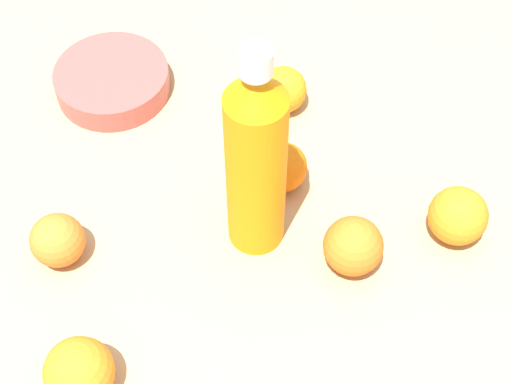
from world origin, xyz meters
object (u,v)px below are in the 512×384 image
Objects in this scene: water_bottle at (256,161)px; orange_5 at (79,372)px; orange_0 at (283,90)px; orange_1 at (353,246)px; orange_2 at (282,167)px; orange_4 at (458,216)px; ceramic_bowl at (112,81)px; orange_3 at (58,240)px.

orange_5 is (-0.26, -0.03, -0.10)m from water_bottle.
orange_1 reaches higher than orange_0.
orange_4 reaches higher than orange_2.
ceramic_bowl is at bearing -66.45° from water_bottle.
orange_5 is (-0.32, -0.07, 0.00)m from orange_2.
ceramic_bowl is (0.25, 0.33, -0.02)m from orange_5.
orange_2 is 0.41× the size of ceramic_bowl.
ceramic_bowl is (-0.06, 0.40, -0.02)m from orange_1.
orange_3 is at bearing 144.37° from orange_4.
orange_5 is at bearing -127.45° from ceramic_bowl.
orange_0 is 0.34m from orange_3.
orange_1 is 0.95× the size of orange_5.
orange_0 is at bearing 94.75° from orange_4.
orange_5 is at bearing 165.35° from orange_4.
orange_2 is at bearing 84.64° from orange_1.
orange_1 is at bearing -41.16° from orange_3.
orange_5 reaches higher than orange_4.
orange_4 is (0.02, -0.28, 0.00)m from orange_0.
orange_1 is 0.99× the size of orange_4.
orange_1 is 0.13m from orange_4.
orange_2 and orange_3 have the same top height.
orange_3 is 0.91× the size of orange_4.
orange_1 and orange_4 have the same top height.
orange_5 is (-0.31, 0.07, 0.00)m from orange_1.
orange_3 is 0.26m from ceramic_bowl.
water_bottle reaches higher than orange_2.
orange_3 reaches higher than ceramic_bowl.
orange_3 is 0.16m from orange_5.
water_bottle is at bearing 119.89° from orange_1.
ceramic_bowl is at bearing 43.64° from orange_3.
water_bottle is at bearing -152.62° from orange_2.
ceramic_bowl is (-0.07, 0.26, -0.01)m from orange_2.
water_bottle reaches higher than orange_5.
orange_5 is at bearing 30.51° from water_bottle.
orange_2 is 0.21m from orange_4.
water_bottle is at bearing -89.50° from ceramic_bowl.
water_bottle is 0.15m from orange_1.
orange_5 reaches higher than orange_2.
orange_5 is 0.47× the size of ceramic_bowl.
water_bottle is at bearing 7.45° from orange_5.
water_bottle is 0.13m from orange_2.
orange_4 reaches higher than ceramic_bowl.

